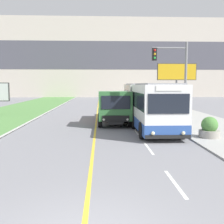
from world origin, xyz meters
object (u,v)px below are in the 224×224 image
(city_bus, at_px, (147,104))
(car_distant, at_px, (128,102))
(dump_truck, at_px, (114,108))
(billboard_large, at_px, (177,74))
(traffic_light_mast, at_px, (176,75))
(planter_round_second, at_px, (182,119))
(planter_round_near, at_px, (209,128))

(city_bus, relative_size, car_distant, 2.94)
(dump_truck, bearing_deg, billboard_large, 57.48)
(traffic_light_mast, bearing_deg, planter_round_second, 62.52)
(city_bus, relative_size, dump_truck, 1.79)
(dump_truck, height_order, car_distant, dump_truck)
(planter_round_near, xyz_separation_m, planter_round_second, (-0.19, 4.49, -0.01))
(dump_truck, relative_size, car_distant, 1.64)
(city_bus, bearing_deg, car_distant, 89.14)
(city_bus, bearing_deg, planter_round_near, -61.53)
(car_distant, distance_m, billboard_large, 7.74)
(traffic_light_mast, xyz_separation_m, planter_round_second, (1.30, 2.50, -3.13))
(billboard_large, bearing_deg, planter_round_second, -104.49)
(car_distant, xyz_separation_m, traffic_light_mast, (0.99, -20.19, 3.04))
(traffic_light_mast, bearing_deg, planter_round_near, -53.09)
(city_bus, height_order, planter_round_near, city_bus)
(dump_truck, height_order, billboard_large, billboard_large)
(car_distant, relative_size, planter_round_second, 3.58)
(traffic_light_mast, distance_m, planter_round_near, 3.99)
(planter_round_second, bearing_deg, city_bus, 167.52)
(dump_truck, distance_m, planter_round_near, 7.70)
(city_bus, xyz_separation_m, planter_round_near, (2.74, -5.05, -1.03))
(billboard_large, bearing_deg, city_bus, -113.86)
(dump_truck, relative_size, traffic_light_mast, 1.20)
(traffic_light_mast, relative_size, planter_round_second, 4.87)
(dump_truck, relative_size, planter_round_second, 5.86)
(traffic_light_mast, xyz_separation_m, planter_round_near, (1.49, -1.98, -3.13))
(dump_truck, distance_m, billboard_large, 17.09)
(car_distant, relative_size, planter_round_near, 3.54)
(car_distant, bearing_deg, dump_truck, -99.53)
(dump_truck, bearing_deg, traffic_light_mast, -43.53)
(city_bus, distance_m, car_distant, 17.15)
(planter_round_second, bearing_deg, dump_truck, 167.93)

